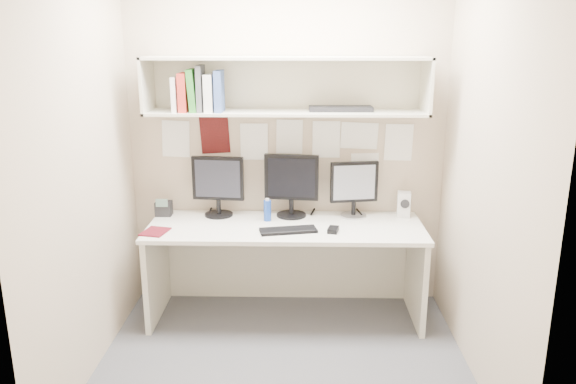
{
  "coord_description": "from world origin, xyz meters",
  "views": [
    {
      "loc": [
        0.11,
        -3.23,
        2.05
      ],
      "look_at": [
        0.02,
        0.35,
        1.06
      ],
      "focal_mm": 35.0,
      "sensor_mm": 36.0,
      "label": 1
    }
  ],
  "objects_px": {
    "desk": "(286,271)",
    "keyboard": "(288,230)",
    "speaker": "(404,204)",
    "desk_phone": "(164,208)",
    "monitor_right": "(354,187)",
    "monitor_left": "(218,184)",
    "maroon_notebook": "(155,232)",
    "monitor_center": "(291,183)"
  },
  "relations": [
    {
      "from": "monitor_left",
      "to": "monitor_right",
      "type": "bearing_deg",
      "value": 5.68
    },
    {
      "from": "monitor_left",
      "to": "keyboard",
      "type": "xyz_separation_m",
      "value": [
        0.54,
        -0.37,
        -0.24
      ]
    },
    {
      "from": "desk",
      "to": "desk_phone",
      "type": "distance_m",
      "value": 1.05
    },
    {
      "from": "desk",
      "to": "keyboard",
      "type": "xyz_separation_m",
      "value": [
        0.02,
        -0.15,
        0.37
      ]
    },
    {
      "from": "monitor_center",
      "to": "desk_phone",
      "type": "height_order",
      "value": "monitor_center"
    },
    {
      "from": "desk",
      "to": "desk_phone",
      "type": "height_order",
      "value": "desk_phone"
    },
    {
      "from": "desk",
      "to": "monitor_center",
      "type": "relative_size",
      "value": 4.2
    },
    {
      "from": "desk",
      "to": "monitor_right",
      "type": "relative_size",
      "value": 4.72
    },
    {
      "from": "monitor_right",
      "to": "speaker",
      "type": "bearing_deg",
      "value": -10.54
    },
    {
      "from": "speaker",
      "to": "keyboard",
      "type": "bearing_deg",
      "value": -149.24
    },
    {
      "from": "monitor_right",
      "to": "speaker",
      "type": "relative_size",
      "value": 2.19
    },
    {
      "from": "desk",
      "to": "keyboard",
      "type": "distance_m",
      "value": 0.4
    },
    {
      "from": "maroon_notebook",
      "to": "desk_phone",
      "type": "bearing_deg",
      "value": 106.94
    },
    {
      "from": "monitor_center",
      "to": "keyboard",
      "type": "height_order",
      "value": "monitor_center"
    },
    {
      "from": "monitor_left",
      "to": "monitor_center",
      "type": "height_order",
      "value": "monitor_center"
    },
    {
      "from": "monitor_left",
      "to": "keyboard",
      "type": "height_order",
      "value": "monitor_left"
    },
    {
      "from": "monitor_right",
      "to": "keyboard",
      "type": "xyz_separation_m",
      "value": [
        -0.49,
        -0.37,
        -0.22
      ]
    },
    {
      "from": "monitor_left",
      "to": "speaker",
      "type": "bearing_deg",
      "value": 5.54
    },
    {
      "from": "keyboard",
      "to": "maroon_notebook",
      "type": "relative_size",
      "value": 2.04
    },
    {
      "from": "monitor_center",
      "to": "maroon_notebook",
      "type": "distance_m",
      "value": 1.06
    },
    {
      "from": "monitor_center",
      "to": "maroon_notebook",
      "type": "xyz_separation_m",
      "value": [
        -0.95,
        -0.41,
        -0.25
      ]
    },
    {
      "from": "monitor_center",
      "to": "speaker",
      "type": "distance_m",
      "value": 0.87
    },
    {
      "from": "monitor_right",
      "to": "desk_phone",
      "type": "distance_m",
      "value": 1.46
    },
    {
      "from": "desk",
      "to": "monitor_right",
      "type": "distance_m",
      "value": 0.82
    },
    {
      "from": "monitor_center",
      "to": "monitor_right",
      "type": "xyz_separation_m",
      "value": [
        0.47,
        0.0,
        -0.02
      ]
    },
    {
      "from": "speaker",
      "to": "maroon_notebook",
      "type": "distance_m",
      "value": 1.85
    },
    {
      "from": "monitor_center",
      "to": "keyboard",
      "type": "bearing_deg",
      "value": -85.72
    },
    {
      "from": "speaker",
      "to": "maroon_notebook",
      "type": "height_order",
      "value": "speaker"
    },
    {
      "from": "monitor_center",
      "to": "speaker",
      "type": "xyz_separation_m",
      "value": [
        0.85,
        -0.0,
        -0.16
      ]
    },
    {
      "from": "speaker",
      "to": "monitor_center",
      "type": "bearing_deg",
      "value": -172.3
    },
    {
      "from": "keyboard",
      "to": "desk_phone",
      "type": "distance_m",
      "value": 1.03
    },
    {
      "from": "desk",
      "to": "speaker",
      "type": "relative_size",
      "value": 10.37
    },
    {
      "from": "desk_phone",
      "to": "monitor_right",
      "type": "bearing_deg",
      "value": 0.44
    },
    {
      "from": "monitor_right",
      "to": "keyboard",
      "type": "height_order",
      "value": "monitor_right"
    },
    {
      "from": "speaker",
      "to": "maroon_notebook",
      "type": "xyz_separation_m",
      "value": [
        -1.8,
        -0.4,
        -0.09
      ]
    },
    {
      "from": "monitor_left",
      "to": "desk_phone",
      "type": "bearing_deg",
      "value": -172.22
    },
    {
      "from": "monitor_center",
      "to": "keyboard",
      "type": "xyz_separation_m",
      "value": [
        -0.02,
        -0.37,
        -0.25
      ]
    },
    {
      "from": "monitor_left",
      "to": "desk",
      "type": "bearing_deg",
      "value": -17.24
    },
    {
      "from": "keyboard",
      "to": "maroon_notebook",
      "type": "bearing_deg",
      "value": 170.47
    },
    {
      "from": "keyboard",
      "to": "monitor_center",
      "type": "bearing_deg",
      "value": 75.82
    },
    {
      "from": "desk",
      "to": "monitor_center",
      "type": "height_order",
      "value": "monitor_center"
    },
    {
      "from": "monitor_left",
      "to": "maroon_notebook",
      "type": "height_order",
      "value": "monitor_left"
    }
  ]
}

